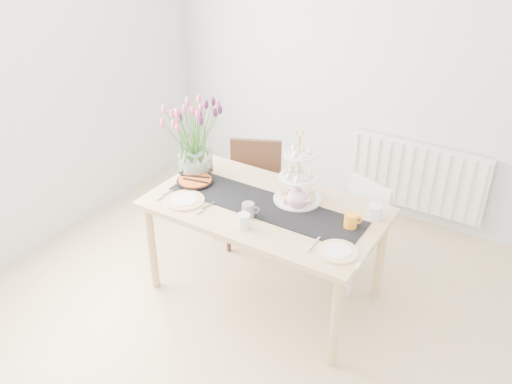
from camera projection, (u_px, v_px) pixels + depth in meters
The scene contains 16 objects.
room_shell at pixel (219, 178), 2.88m from camera, with size 4.50×4.50×4.50m.
radiator at pixel (416, 176), 4.69m from camera, with size 1.20×0.08×0.60m, color white.
dining_table at pixel (265, 215), 3.73m from camera, with size 1.60×0.90×0.75m.
chair_brown at pixel (254, 185), 4.46m from camera, with size 0.56×0.56×0.85m.
chair_white at pixel (358, 224), 4.06m from camera, with size 0.50×0.50×0.76m.
table_runner at pixel (265, 205), 3.69m from camera, with size 1.40×0.35×0.01m, color black.
tulip_vase at pixel (193, 128), 3.92m from camera, with size 0.67×0.67×0.58m.
cake_stand at pixel (298, 183), 3.67m from camera, with size 0.33×0.33×0.49m.
teapot at pixel (297, 199), 3.63m from camera, with size 0.23×0.19×0.15m, color silver, non-canonical shape.
cream_jug at pixel (375, 212), 3.53m from camera, with size 0.10×0.10×0.10m, color white.
tart_tin at pixel (195, 181), 3.96m from camera, with size 0.27×0.27×0.03m.
mug_grey at pixel (248, 210), 3.55m from camera, with size 0.08×0.08×0.10m, color gray.
mug_white at pixel (244, 221), 3.44m from camera, with size 0.08×0.08×0.10m, color silver.
mug_orange at pixel (351, 221), 3.43m from camera, with size 0.09×0.09×0.10m, color orange.
plate_left at pixel (185, 200), 3.74m from camera, with size 0.28×0.28×0.01m, color silver.
plate_right at pixel (338, 252), 3.22m from camera, with size 0.25×0.25×0.01m, color silver.
Camera 1 is at (1.51, -2.04, 2.68)m, focal length 38.00 mm.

